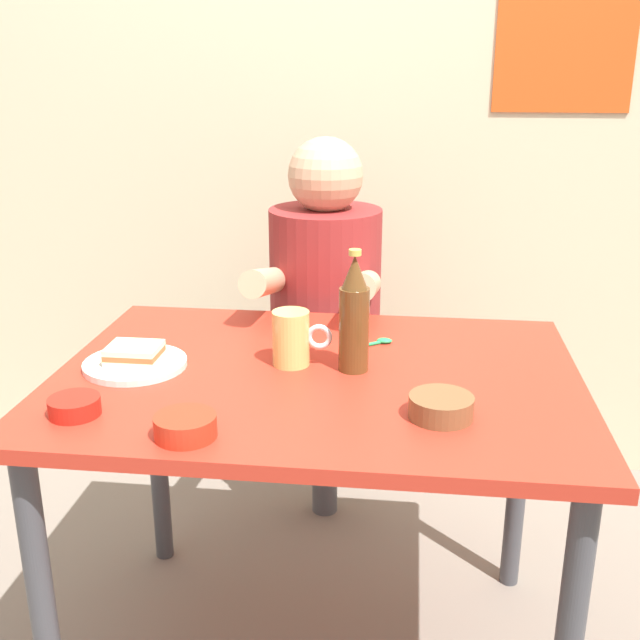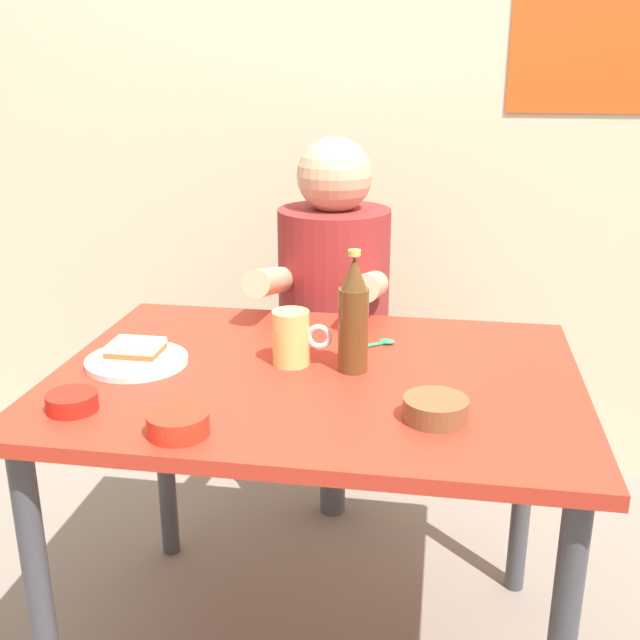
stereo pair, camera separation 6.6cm
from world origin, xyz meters
name	(u,v)px [view 1 (the left image)]	position (x,y,z in m)	size (l,w,h in m)	color
wall_back	(358,82)	(0.00, 1.05, 1.30)	(4.40, 0.09, 2.60)	beige
dining_table	(317,413)	(0.00, 0.00, 0.65)	(1.10, 0.80, 0.74)	#B72D1E
stool	(325,411)	(-0.06, 0.63, 0.35)	(0.34, 0.34, 0.45)	#4C4C51
person_seated	(325,281)	(-0.06, 0.62, 0.77)	(0.33, 0.56, 0.72)	maroon
plate_orange	(135,364)	(-0.39, -0.02, 0.75)	(0.22, 0.22, 0.01)	silver
sandwich	(134,353)	(-0.39, -0.02, 0.77)	(0.11, 0.09, 0.04)	beige
beer_mug	(292,338)	(-0.06, 0.04, 0.80)	(0.13, 0.08, 0.12)	#D1BC66
beer_bottle	(354,317)	(0.07, 0.03, 0.86)	(0.06, 0.06, 0.26)	#593819
condiment_bowl_brown	(441,406)	(0.25, -0.18, 0.76)	(0.12, 0.12, 0.04)	brown
sambal_bowl_red	(74,405)	(-0.42, -0.26, 0.76)	(0.10, 0.10, 0.03)	#B21E14
sauce_bowl_chili	(185,425)	(-0.19, -0.32, 0.76)	(0.11, 0.11, 0.04)	red
spoon	(376,343)	(0.12, 0.18, 0.75)	(0.11, 0.08, 0.01)	#26A559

